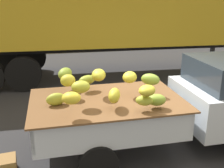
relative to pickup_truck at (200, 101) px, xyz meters
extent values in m
plane|color=#28282B|center=(-1.03, -0.07, -0.89)|extent=(220.00, 220.00, 0.00)
cube|color=gray|center=(-1.03, 9.86, -0.81)|extent=(80.00, 0.80, 0.16)
cube|color=#28333D|center=(0.43, 0.01, 0.55)|extent=(1.07, 1.45, 0.52)
cube|color=silver|center=(-1.86, -0.03, -0.31)|extent=(2.63, 1.68, 0.08)
cube|color=silver|center=(-1.88, 0.76, -0.05)|extent=(2.60, 0.10, 0.44)
cube|color=silver|center=(-1.85, -0.82, -0.05)|extent=(2.60, 0.10, 0.44)
cube|color=silver|center=(-0.59, -0.01, -0.05)|extent=(0.08, 1.63, 0.44)
cube|color=silver|center=(-3.14, -0.06, -0.05)|extent=(0.08, 1.63, 0.44)
cube|color=#B21914|center=(-1.88, 0.79, -0.09)|extent=(2.50, 0.06, 0.07)
cube|color=brown|center=(-1.86, -0.03, 0.18)|extent=(2.75, 1.80, 0.03)
ellipsoid|color=gold|center=(-1.35, -0.70, 0.56)|extent=(0.39, 0.39, 0.17)
ellipsoid|color=#9FAA2F|center=(-1.38, -0.66, 0.38)|extent=(0.33, 0.28, 0.16)
ellipsoid|color=olive|center=(-1.03, 0.03, 0.50)|extent=(0.40, 0.38, 0.21)
ellipsoid|color=gold|center=(-1.42, 0.05, 0.56)|extent=(0.38, 0.41, 0.21)
ellipsoid|color=olive|center=(-2.15, 0.50, 0.42)|extent=(0.40, 0.33, 0.17)
ellipsoid|color=gold|center=(-1.97, 0.20, 0.59)|extent=(0.32, 0.42, 0.21)
ellipsoid|color=olive|center=(-2.56, 0.62, 0.53)|extent=(0.37, 0.44, 0.23)
ellipsoid|color=#9EA72D|center=(-2.75, -0.12, 0.30)|extent=(0.37, 0.25, 0.21)
ellipsoid|color=yellow|center=(-2.52, -0.68, 0.52)|extent=(0.32, 0.29, 0.19)
ellipsoid|color=gold|center=(-2.53, 0.19, 0.53)|extent=(0.32, 0.29, 0.22)
ellipsoid|color=gold|center=(-1.82, -0.45, 0.42)|extent=(0.31, 0.42, 0.23)
ellipsoid|color=olive|center=(-1.14, -0.59, 0.35)|extent=(0.34, 0.27, 0.19)
ellipsoid|color=#A7AA2B|center=(-2.34, -0.28, 0.55)|extent=(0.33, 0.29, 0.20)
cylinder|color=black|center=(0.65, 0.80, -0.57)|extent=(0.64, 0.21, 0.64)
cylinder|color=black|center=(-2.19, 0.75, -0.57)|extent=(0.64, 0.21, 0.64)
cylinder|color=black|center=(-2.16, -0.82, -0.57)|extent=(0.64, 0.21, 0.64)
cube|color=gold|center=(-0.09, 5.00, 1.71)|extent=(12.08, 2.90, 2.70)
cube|color=black|center=(-0.09, 5.00, 0.21)|extent=(11.05, 0.77, 0.30)
cylinder|color=black|center=(-3.64, 6.33, -0.35)|extent=(1.09, 0.34, 1.08)
cylinder|color=black|center=(-3.73, 3.93, -0.35)|extent=(1.09, 0.34, 1.08)
cylinder|color=black|center=(-4.72, 6.36, -0.35)|extent=(1.09, 0.34, 1.08)
cylinder|color=#38383A|center=(3.21, 4.89, -0.26)|extent=(0.18, 0.18, 1.25)
cube|color=olive|center=(-3.74, -0.34, -0.75)|extent=(0.56, 0.43, 0.28)
camera|label=1|loc=(-2.70, -4.53, 2.00)|focal=43.88mm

